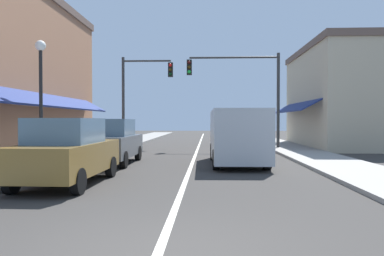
{
  "coord_description": "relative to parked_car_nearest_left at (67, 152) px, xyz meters",
  "views": [
    {
      "loc": [
        0.64,
        -4.41,
        1.71
      ],
      "look_at": [
        -0.18,
        14.17,
        1.34
      ],
      "focal_mm": 34.61,
      "sensor_mm": 36.0,
      "label": 1
    }
  ],
  "objects": [
    {
      "name": "ground_plane",
      "position": [
        3.12,
        12.74,
        -0.88
      ],
      "size": [
        80.0,
        80.0,
        0.0
      ],
      "primitive_type": "plane",
      "color": "#33302D"
    },
    {
      "name": "sidewalk_left",
      "position": [
        -2.38,
        12.74,
        -0.82
      ],
      "size": [
        2.6,
        56.0,
        0.12
      ],
      "primitive_type": "cube",
      "color": "gray",
      "rests_on": "ground"
    },
    {
      "name": "sidewalk_right",
      "position": [
        8.62,
        12.74,
        -0.82
      ],
      "size": [
        2.6,
        56.0,
        0.12
      ],
      "primitive_type": "cube",
      "color": "gray",
      "rests_on": "ground"
    },
    {
      "name": "lane_center_stripe",
      "position": [
        3.12,
        12.74,
        -0.88
      ],
      "size": [
        0.14,
        52.0,
        0.01
      ],
      "primitive_type": "cube",
      "color": "silver",
      "rests_on": "ground"
    },
    {
      "name": "storefront_right_block",
      "position": [
        12.27,
        14.74,
        2.36
      ],
      "size": [
        6.04,
        10.2,
        6.46
      ],
      "color": "#BCAD8E",
      "rests_on": "ground"
    },
    {
      "name": "parked_car_nearest_left",
      "position": [
        0.0,
        0.0,
        0.0
      ],
      "size": [
        1.83,
        4.12,
        1.77
      ],
      "rotation": [
        0.0,
        0.0,
        -0.01
      ],
      "color": "brown",
      "rests_on": "ground"
    },
    {
      "name": "parked_car_second_left",
      "position": [
        -0.05,
        4.72,
        0.0
      ],
      "size": [
        1.79,
        4.1,
        1.77
      ],
      "rotation": [
        0.0,
        0.0,
        0.0
      ],
      "color": "#4C5156",
      "rests_on": "ground"
    },
    {
      "name": "van_in_lane",
      "position": [
        4.88,
        4.78,
        0.27
      ],
      "size": [
        2.08,
        5.22,
        2.12
      ],
      "rotation": [
        0.0,
        0.0,
        0.02
      ],
      "color": "#B2B7BC",
      "rests_on": "ground"
    },
    {
      "name": "traffic_signal_mast_arm",
      "position": [
        6.0,
        12.51,
        3.07
      ],
      "size": [
        5.53,
        0.5,
        5.73
      ],
      "color": "#333333",
      "rests_on": "ground"
    },
    {
      "name": "traffic_signal_left_corner",
      "position": [
        -0.62,
        13.71,
        2.93
      ],
      "size": [
        3.3,
        0.5,
        5.76
      ],
      "color": "#333333",
      "rests_on": "ground"
    },
    {
      "name": "street_lamp_left_near",
      "position": [
        -2.04,
        2.89,
        2.17
      ],
      "size": [
        0.36,
        0.36,
        4.48
      ],
      "color": "black",
      "rests_on": "ground"
    }
  ]
}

